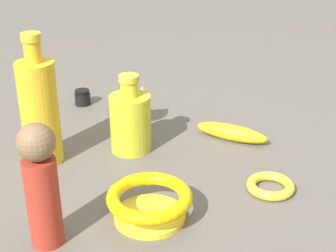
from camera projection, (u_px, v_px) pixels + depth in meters
name	position (u px, v px, depth m)	size (l,w,h in m)	color
ground	(168.00, 144.00, 1.13)	(2.00, 2.00, 0.00)	#5B5651
bowl	(150.00, 202.00, 0.86)	(0.15, 0.15, 0.06)	yellow
person_figure_adult	(41.00, 183.00, 0.77)	(0.07, 0.07, 0.21)	#A42F20
nail_polish_jar	(83.00, 97.00, 1.33)	(0.04, 0.04, 0.04)	black
bottle_short	(130.00, 120.00, 1.08)	(0.09, 0.09, 0.17)	gold
cat_figurine	(129.00, 104.00, 1.24)	(0.15, 0.11, 0.10)	gold
bottle_tall	(40.00, 110.00, 1.01)	(0.08, 0.08, 0.28)	gold
bangle	(270.00, 186.00, 0.95)	(0.09, 0.09, 0.02)	gold
banana	(231.00, 133.00, 1.14)	(0.17, 0.04, 0.04)	gold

